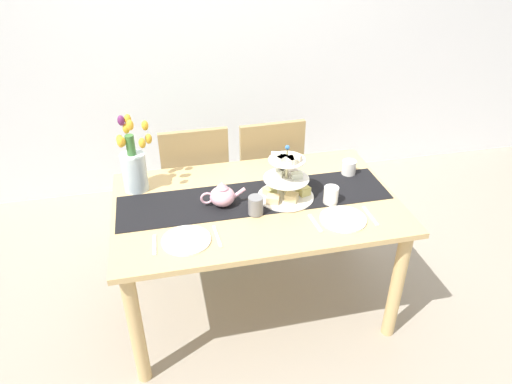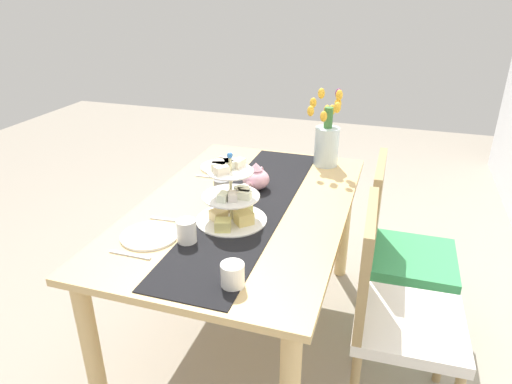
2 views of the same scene
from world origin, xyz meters
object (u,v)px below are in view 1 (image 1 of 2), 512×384
object	(u,v)px
tiered_cake_stand	(286,181)
teapot	(222,195)
dinner_plate_right	(343,219)
knife_right	(370,216)
knife_left	(217,236)
fork_right	(315,223)
cream_jug	(349,168)
dinner_plate_left	(186,240)
dining_table	(256,218)
mug_white_text	(331,195)
chair_right	(267,172)
tulip_vase	(134,165)
mug_grey	(256,205)
fork_left	(155,245)
chair_left	(195,180)

from	to	relation	value
tiered_cake_stand	teapot	world-z (taller)	tiered_cake_stand
dinner_plate_right	knife_right	bearing A→B (deg)	0.00
knife_left	knife_right	world-z (taller)	same
fork_right	knife_right	xyz separation A→B (m)	(0.29, 0.00, 0.00)
cream_jug	knife_right	bearing A→B (deg)	-97.51
cream_jug	dinner_plate_left	distance (m)	1.07
cream_jug	dinner_plate_left	size ratio (longest dim) A/B	0.37
dining_table	cream_jug	distance (m)	0.62
mug_white_text	dinner_plate_left	bearing A→B (deg)	-168.22
chair_right	dinner_plate_left	distance (m)	1.16
cream_jug	mug_white_text	distance (m)	0.34
knife_left	knife_right	size ratio (longest dim) A/B	1.00
dining_table	tulip_vase	size ratio (longest dim) A/B	3.51
fork_right	mug_grey	size ratio (longest dim) A/B	1.58
dining_table	teapot	distance (m)	0.24
dinner_plate_right	mug_white_text	size ratio (longest dim) A/B	2.42
mug_white_text	knife_left	bearing A→B (deg)	-165.57
chair_right	teapot	size ratio (longest dim) A/B	3.82
teapot	tulip_vase	bearing A→B (deg)	148.49
fork_left	mug_white_text	size ratio (longest dim) A/B	1.58
knife_right	mug_white_text	bearing A→B (deg)	133.62
tulip_vase	mug_white_text	distance (m)	1.05
dining_table	teapot	bearing A→B (deg)	180.00
dinner_plate_left	fork_right	distance (m)	0.63
dining_table	fork_right	size ratio (longest dim) A/B	9.90
mug_white_text	chair_right	bearing A→B (deg)	100.30
knife_left	fork_right	world-z (taller)	same
teapot	knife_left	xyz separation A→B (m)	(-0.07, -0.26, -0.06)
fork_left	dinner_plate_right	size ratio (longest dim) A/B	0.65
tulip_vase	knife_right	xyz separation A→B (m)	(1.14, -0.53, -0.15)
tiered_cake_stand	knife_left	bearing A→B (deg)	-146.95
cream_jug	knife_left	xyz separation A→B (m)	(-0.83, -0.43, -0.04)
chair_right	knife_right	world-z (taller)	chair_right
dining_table	knife_left	world-z (taller)	knife_left
knife_right	mug_white_text	distance (m)	0.23
tulip_vase	knife_left	size ratio (longest dim) A/B	2.49
chair_right	mug_grey	size ratio (longest dim) A/B	9.58
chair_left	tiered_cake_stand	bearing A→B (deg)	-58.38
fork_left	fork_right	xyz separation A→B (m)	(0.77, 0.00, 0.00)
chair_right	cream_jug	distance (m)	0.69
dining_table	tiered_cake_stand	bearing A→B (deg)	0.79
dining_table	knife_right	world-z (taller)	knife_right
tulip_vase	fork_right	bearing A→B (deg)	-31.93
teapot	fork_right	size ratio (longest dim) A/B	1.59
teapot	dinner_plate_left	bearing A→B (deg)	-128.97
cream_jug	dinner_plate_right	bearing A→B (deg)	-115.26
tulip_vase	fork_left	xyz separation A→B (m)	(0.07, -0.53, -0.15)
dinner_plate_left	mug_grey	xyz separation A→B (m)	(0.36, 0.15, 0.05)
mug_white_text	dining_table	bearing A→B (deg)	164.50
tulip_vase	dinner_plate_right	size ratio (longest dim) A/B	1.84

